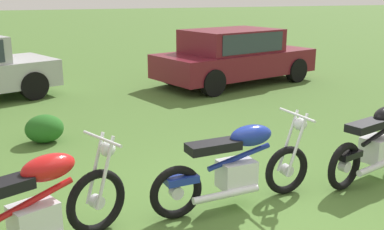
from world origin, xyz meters
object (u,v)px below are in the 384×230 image
Objects in this scene: motorcycle_blue at (237,166)px; motorcycle_black at (378,142)px; motorcycle_red at (34,209)px; shrub_low at (44,129)px; car_burgundy at (234,54)px.

motorcycle_blue is 2.10m from motorcycle_black.
motorcycle_black is at bearing -1.69° from motorcycle_blue.
motorcycle_red is 2.21m from motorcycle_blue.
motorcycle_blue is at bearing -59.59° from shrub_low.
motorcycle_black is at bearing -17.91° from motorcycle_red.
shrub_low is (0.34, 3.45, -0.26)m from motorcycle_red.
motorcycle_blue is 1.07× the size of motorcycle_black.
motorcycle_blue is 7.14m from car_burgundy.
motorcycle_red is at bearing 169.16° from motorcycle_black.
motorcycle_blue and motorcycle_black have the same top height.
car_burgundy is (5.39, 6.66, 0.31)m from motorcycle_red.
motorcycle_red is at bearing -143.77° from car_burgundy.
motorcycle_black reaches higher than shrub_low.
motorcycle_red is 0.93× the size of motorcycle_blue.
motorcycle_red is at bearing -95.61° from shrub_low.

